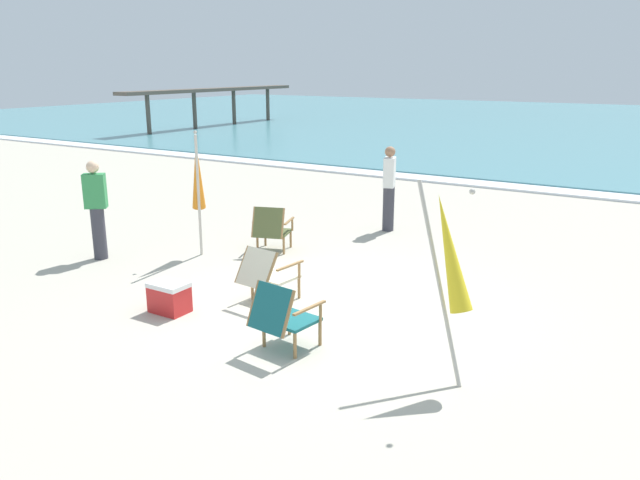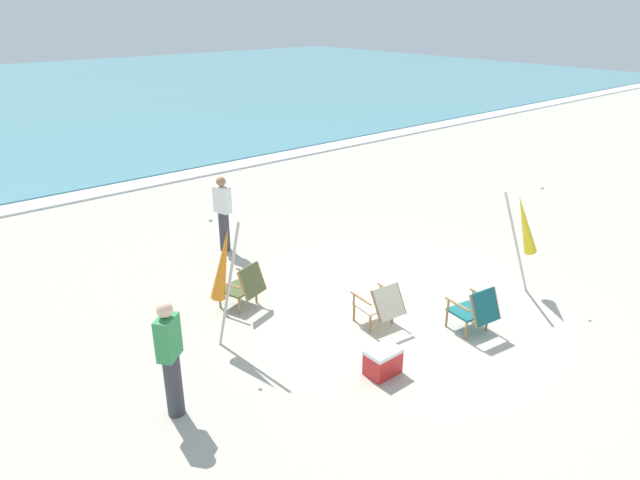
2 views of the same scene
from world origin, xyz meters
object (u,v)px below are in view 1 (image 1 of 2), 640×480
at_px(beach_chair_front_right, 267,273).
at_px(umbrella_furled_yellow, 449,255).
at_px(beach_chair_far_center, 271,228).
at_px(person_near_chairs, 389,188).
at_px(umbrella_furled_orange, 198,176).
at_px(person_by_waterline, 97,209).
at_px(beach_chair_back_left, 282,315).
at_px(cooler_box, 169,297).

bearing_deg(beach_chair_front_right, umbrella_furled_yellow, -15.06).
bearing_deg(beach_chair_front_right, beach_chair_far_center, 124.54).
xyz_separation_m(beach_chair_front_right, person_near_chairs, (-0.30, 4.35, 0.42)).
bearing_deg(umbrella_furled_yellow, beach_chair_far_center, 146.77).
bearing_deg(beach_chair_front_right, umbrella_furled_orange, 152.92).
relative_size(beach_chair_far_center, person_by_waterline, 0.51).
height_order(beach_chair_back_left, person_by_waterline, person_by_waterline).
xyz_separation_m(beach_chair_far_center, umbrella_furled_yellow, (4.12, -2.70, 0.88)).
distance_m(beach_chair_back_left, person_by_waterline, 4.76).
relative_size(umbrella_furled_yellow, person_by_waterline, 1.23).
relative_size(beach_chair_back_left, cooler_box, 1.65).
bearing_deg(umbrella_furled_orange, person_by_waterline, -145.13).
bearing_deg(umbrella_furled_orange, person_near_chairs, 59.63).
bearing_deg(cooler_box, beach_chair_back_left, -5.07).
height_order(umbrella_furled_orange, person_near_chairs, umbrella_furled_orange).
xyz_separation_m(beach_chair_far_center, cooler_box, (0.46, -2.88, -0.23)).
distance_m(beach_chair_far_center, cooler_box, 2.93).
bearing_deg(beach_chair_back_left, beach_chair_far_center, 127.81).
bearing_deg(umbrella_furled_orange, cooler_box, -57.50).
bearing_deg(person_by_waterline, umbrella_furled_orange, 34.87).
bearing_deg(umbrella_furled_yellow, person_by_waterline, 171.74).
xyz_separation_m(beach_chair_far_center, umbrella_furled_orange, (-0.85, -0.83, 0.94)).
bearing_deg(beach_chair_far_center, person_by_waterline, -141.09).
bearing_deg(beach_chair_far_center, beach_chair_front_right, -55.46).
bearing_deg(beach_chair_front_right, person_near_chairs, 93.91).
bearing_deg(person_near_chairs, beach_chair_back_left, -76.35).
bearing_deg(person_near_chairs, beach_chair_front_right, -86.09).
height_order(umbrella_furled_yellow, person_near_chairs, umbrella_furled_yellow).
height_order(umbrella_furled_orange, cooler_box, umbrella_furled_orange).
height_order(beach_chair_back_left, cooler_box, beach_chair_back_left).
relative_size(beach_chair_far_center, person_near_chairs, 0.51).
bearing_deg(beach_chair_far_center, beach_chair_back_left, -52.19).
bearing_deg(beach_chair_far_center, umbrella_furled_yellow, -33.23).
bearing_deg(beach_chair_back_left, beach_chair_front_right, 132.97).
bearing_deg(person_near_chairs, umbrella_furled_orange, -120.37).
relative_size(beach_chair_back_left, person_by_waterline, 0.50).
bearing_deg(person_near_chairs, beach_chair_far_center, -113.59).
relative_size(umbrella_furled_orange, person_by_waterline, 1.28).
bearing_deg(umbrella_furled_yellow, cooler_box, -177.10).
distance_m(person_near_chairs, cooler_box, 5.35).
bearing_deg(person_near_chairs, person_by_waterline, -127.91).
height_order(beach_chair_far_center, cooler_box, beach_chair_far_center).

